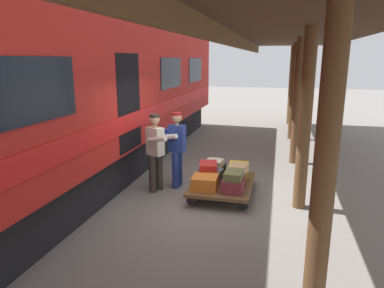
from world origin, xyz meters
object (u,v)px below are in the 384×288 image
(suitcase_yellow_case, at_px, (239,169))
(suitcase_red_plastic, at_px, (208,166))
(suitcase_cream_canvas, at_px, (214,163))
(luggage_cart, at_px, (223,184))
(suitcase_olive_duffel, at_px, (234,175))
(suitcase_burgundy_valise, at_px, (233,185))
(suitcase_tan_vintage, at_px, (238,169))
(train_car, at_px, (65,96))
(porter_in_overalls, at_px, (176,147))
(suitcase_black_hardshell, at_px, (214,170))
(suitcase_brown_leather, at_px, (236,178))
(suitcase_slate_roller, at_px, (210,175))
(porter_by_door, at_px, (156,150))
(suitcase_orange_carryall, at_px, (205,182))

(suitcase_yellow_case, height_order, suitcase_red_plastic, suitcase_red_plastic)
(suitcase_yellow_case, xyz_separation_m, suitcase_cream_canvas, (0.56, 0.01, 0.11))
(luggage_cart, bearing_deg, suitcase_olive_duffel, 122.65)
(suitcase_burgundy_valise, relative_size, suitcase_tan_vintage, 0.91)
(train_car, relative_size, porter_in_overalls, 9.88)
(luggage_cart, height_order, suitcase_red_plastic, suitcase_red_plastic)
(suitcase_burgundy_valise, xyz_separation_m, suitcase_black_hardshell, (0.57, -0.98, -0.04))
(suitcase_burgundy_valise, xyz_separation_m, suitcase_tan_vintage, (-0.02, -0.53, 0.17))
(suitcase_brown_leather, bearing_deg, suitcase_slate_roller, 0.00)
(suitcase_yellow_case, xyz_separation_m, porter_in_overalls, (1.38, 0.25, 0.50))
(suitcase_cream_canvas, bearing_deg, porter_by_door, 28.36)
(porter_in_overalls, bearing_deg, suitcase_tan_vintage, 171.89)
(train_car, relative_size, suitcase_burgundy_valise, 34.76)
(suitcase_black_hardshell, bearing_deg, porter_in_overalls, 17.18)
(suitcase_orange_carryall, xyz_separation_m, suitcase_cream_canvas, (-0.01, -0.98, 0.12))
(suitcase_yellow_case, relative_size, suitcase_olive_duffel, 0.88)
(suitcase_brown_leather, distance_m, suitcase_tan_vintage, 0.19)
(suitcase_slate_roller, bearing_deg, suitcase_tan_vintage, -176.16)
(luggage_cart, height_order, suitcase_black_hardshell, suitcase_black_hardshell)
(train_car, relative_size, suitcase_tan_vintage, 31.73)
(suitcase_orange_carryall, relative_size, porter_in_overalls, 0.30)
(suitcase_burgundy_valise, relative_size, suitcase_orange_carryall, 0.94)
(suitcase_burgundy_valise, distance_m, suitcase_olive_duffel, 0.21)
(suitcase_brown_leather, bearing_deg, train_car, 4.41)
(suitcase_red_plastic, distance_m, porter_in_overalls, 0.87)
(suitcase_slate_roller, relative_size, suitcase_red_plastic, 1.01)
(luggage_cart, distance_m, suitcase_brown_leather, 0.32)
(suitcase_red_plastic, relative_size, porter_in_overalls, 0.30)
(suitcase_slate_roller, height_order, suitcase_cream_canvas, suitcase_cream_canvas)
(suitcase_orange_carryall, xyz_separation_m, suitcase_yellow_case, (-0.57, -0.98, 0.01))
(suitcase_tan_vintage, relative_size, porter_by_door, 0.31)
(suitcase_olive_duffel, distance_m, porter_by_door, 1.78)
(suitcase_slate_roller, relative_size, porter_by_door, 0.30)
(suitcase_burgundy_valise, xyz_separation_m, porter_by_door, (1.72, -0.35, 0.52))
(porter_in_overalls, bearing_deg, suitcase_slate_roller, 163.62)
(suitcase_burgundy_valise, relative_size, suitcase_slate_roller, 0.95)
(train_car, height_order, porter_in_overalls, train_car)
(suitcase_olive_duffel, bearing_deg, suitcase_brown_leather, -89.13)
(suitcase_yellow_case, distance_m, porter_in_overalls, 1.49)
(suitcase_black_hardshell, height_order, suitcase_orange_carryall, suitcase_orange_carryall)
(train_car, relative_size, suitcase_cream_canvas, 43.14)
(suitcase_olive_duffel, height_order, porter_by_door, porter_by_door)
(suitcase_burgundy_valise, distance_m, porter_in_overalls, 1.65)
(suitcase_olive_duffel, height_order, porter_in_overalls, porter_in_overalls)
(train_car, height_order, luggage_cart, train_car)
(suitcase_brown_leather, bearing_deg, suitcase_tan_vintage, -121.13)
(suitcase_burgundy_valise, relative_size, porter_in_overalls, 0.28)
(porter_in_overalls, bearing_deg, suitcase_burgundy_valise, 152.09)
(suitcase_black_hardshell, bearing_deg, suitcase_brown_leather, 138.98)
(porter_in_overalls, height_order, porter_by_door, same)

